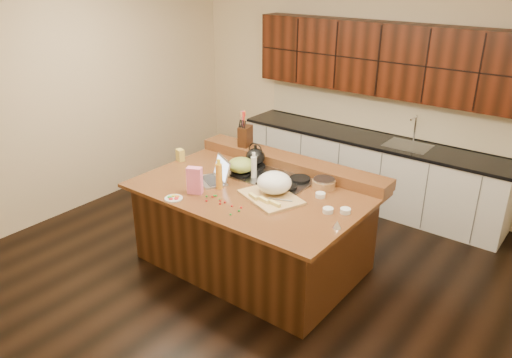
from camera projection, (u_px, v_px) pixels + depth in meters
The scene contains 34 objects.
room at pixel (253, 149), 5.02m from camera, with size 5.52×5.02×2.72m.
island at pixel (253, 226), 5.37m from camera, with size 2.40×1.60×0.92m.
back_ledge at pixel (291, 162), 5.68m from camera, with size 2.40×0.30×0.12m, color black.
cooktop at pixel (270, 177), 5.40m from camera, with size 0.92×0.52×0.05m.
back_counter at pixel (374, 134), 6.62m from camera, with size 3.70×0.66×2.40m.
kettle at pixel (255, 157), 5.61m from camera, with size 0.22×0.22×0.20m, color black.
green_bowl at pixel (241, 165), 5.43m from camera, with size 0.29×0.29×0.16m, color olive.
laptop at pixel (216, 175), 5.32m from camera, with size 0.45×0.42×0.25m.
oil_bottle at pixel (219, 176), 5.12m from camera, with size 0.07×0.07×0.27m, color gold.
vinegar_bottle at pixel (254, 168), 5.36m from camera, with size 0.06×0.06×0.25m, color silver.
wooden_tray at pixel (273, 186), 4.97m from camera, with size 0.72×0.62×0.24m.
ramekin_a at pixel (328, 210), 4.67m from camera, with size 0.10×0.10×0.04m, color white.
ramekin_b at pixel (320, 195), 4.97m from camera, with size 0.10×0.10×0.04m, color white.
ramekin_c at pixel (345, 211), 4.66m from camera, with size 0.10×0.10×0.04m, color white.
strainer_bowl at pixel (324, 184), 5.16m from camera, with size 0.24×0.24×0.09m, color #996B3F.
kitchen_timer at pixel (337, 224), 4.39m from camera, with size 0.08×0.08×0.07m, color silver.
pink_bag at pixel (195, 180), 5.01m from camera, with size 0.15×0.08×0.28m, color pink.
candy_plate at pixel (174, 198), 4.94m from camera, with size 0.18×0.18×0.01m, color white.
package_box at pixel (180, 155), 5.86m from camera, with size 0.10×0.07×0.14m, color gold.
utensil_crock at pixel (244, 140), 6.01m from camera, with size 0.12×0.12×0.14m, color white.
knife_block at pixel (245, 136), 5.97m from camera, with size 0.12×0.20×0.24m, color black.
gumdrop_0 at pixel (241, 207), 4.75m from camera, with size 0.02×0.02×0.02m, color red.
gumdrop_1 at pixel (239, 211), 4.69m from camera, with size 0.02×0.02×0.02m, color #198C26.
gumdrop_2 at pixel (220, 200), 4.89m from camera, with size 0.02×0.02×0.02m, color red.
gumdrop_3 at pixel (207, 196), 4.98m from camera, with size 0.02×0.02×0.02m, color #198C26.
gumdrop_4 at pixel (206, 201), 4.89m from camera, with size 0.02×0.02×0.02m, color red.
gumdrop_5 at pixel (214, 196), 4.99m from camera, with size 0.02×0.02×0.02m, color #198C26.
gumdrop_6 at pixel (232, 206), 4.78m from camera, with size 0.02×0.02×0.02m, color red.
gumdrop_7 at pixel (216, 196), 4.99m from camera, with size 0.02×0.02×0.02m, color #198C26.
gumdrop_8 at pixel (212, 197), 4.97m from camera, with size 0.02×0.02×0.02m, color red.
gumdrop_9 at pixel (220, 199), 4.91m from camera, with size 0.02×0.02×0.02m, color #198C26.
gumdrop_10 at pixel (220, 204), 4.83m from camera, with size 0.02×0.02×0.02m, color red.
gumdrop_11 at pixel (231, 214), 4.62m from camera, with size 0.02×0.02×0.02m, color #198C26.
gumdrop_12 at pixel (225, 202), 4.85m from camera, with size 0.02×0.02×0.02m, color red.
Camera 1 is at (2.90, -3.73, 3.08)m, focal length 35.00 mm.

